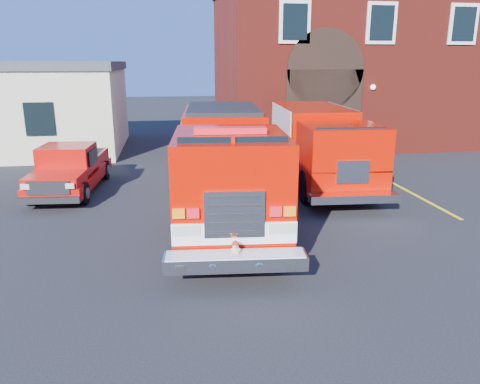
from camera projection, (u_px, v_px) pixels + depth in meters
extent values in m
plane|color=black|center=(233.00, 226.00, 12.79)|extent=(100.00, 100.00, 0.00)
cube|color=yellow|center=(433.00, 204.00, 14.71)|extent=(0.12, 3.00, 0.01)
cube|color=yellow|center=(389.00, 181.00, 17.56)|extent=(0.12, 3.00, 0.01)
cube|color=yellow|center=(358.00, 164.00, 20.42)|extent=(0.12, 3.00, 0.01)
cube|color=maroon|center=(356.00, 68.00, 26.37)|extent=(15.00, 10.00, 8.00)
cube|color=black|center=(323.00, 114.00, 21.62)|extent=(3.60, 0.12, 4.00)
cylinder|color=black|center=(326.00, 69.00, 21.08)|extent=(3.60, 0.12, 3.60)
cube|color=black|center=(295.00, 22.00, 20.29)|extent=(1.40, 0.10, 1.80)
cube|color=black|center=(382.00, 23.00, 20.88)|extent=(1.40, 0.10, 1.80)
cube|color=black|center=(464.00, 24.00, 21.48)|extent=(1.40, 0.10, 1.80)
cube|color=beige|center=(18.00, 110.00, 23.29)|extent=(10.00, 8.00, 4.00)
cube|color=#3D3F42|center=(12.00, 66.00, 22.71)|extent=(10.20, 8.20, 0.40)
cube|color=black|center=(39.00, 119.00, 19.75)|extent=(1.20, 0.10, 1.40)
cylinder|color=black|center=(183.00, 235.00, 10.61)|extent=(0.44, 1.13, 1.10)
cylinder|color=black|center=(279.00, 233.00, 10.75)|extent=(0.44, 1.13, 1.10)
cube|color=#BE0D00|center=(226.00, 185.00, 13.67)|extent=(3.27, 9.17, 0.90)
cube|color=#BE0D00|center=(223.00, 134.00, 15.57)|extent=(2.87, 4.60, 1.60)
cube|color=#BE0D00|center=(230.00, 167.00, 10.56)|extent=(2.77, 3.40, 1.50)
cube|color=black|center=(233.00, 161.00, 9.26)|extent=(2.20, 0.27, 0.94)
cube|color=red|center=(230.00, 130.00, 10.34)|extent=(1.62, 0.48, 0.14)
cube|color=white|center=(235.00, 234.00, 9.28)|extent=(2.49, 0.28, 0.44)
cube|color=silver|center=(235.00, 215.00, 9.16)|extent=(1.20, 0.16, 0.94)
cube|color=silver|center=(235.00, 261.00, 9.14)|extent=(2.83, 0.79, 0.28)
cube|color=#B7B7BF|center=(185.00, 135.00, 15.49)|extent=(0.35, 3.59, 1.30)
cube|color=#B7B7BF|center=(260.00, 134.00, 15.65)|extent=(0.35, 3.59, 1.30)
sphere|color=#D6B18A|center=(235.00, 250.00, 9.08)|extent=(0.17, 0.17, 0.16)
sphere|color=#D6B18A|center=(235.00, 245.00, 9.04)|extent=(0.14, 0.14, 0.13)
sphere|color=#D6B18A|center=(233.00, 243.00, 9.04)|extent=(0.05, 0.05, 0.05)
sphere|color=#D6B18A|center=(238.00, 243.00, 9.04)|extent=(0.05, 0.05, 0.05)
ellipsoid|color=red|center=(235.00, 243.00, 9.03)|extent=(0.14, 0.14, 0.07)
cylinder|color=red|center=(235.00, 244.00, 9.03)|extent=(0.16, 0.16, 0.01)
cylinder|color=black|center=(32.00, 194.00, 14.55)|extent=(0.31, 0.73, 0.71)
cylinder|color=black|center=(83.00, 193.00, 14.66)|extent=(0.31, 0.73, 0.71)
cube|color=#AA0B06|center=(72.00, 177.00, 16.15)|extent=(2.18, 5.03, 0.40)
cube|color=#AA0B06|center=(55.00, 179.00, 14.38)|extent=(1.74, 1.47, 0.31)
cube|color=#AA0B06|center=(67.00, 158.00, 15.70)|extent=(1.77, 1.73, 0.89)
cube|color=#AA0B06|center=(81.00, 159.00, 17.42)|extent=(1.79, 2.00, 0.49)
cube|color=black|center=(49.00, 200.00, 13.75)|extent=(1.82, 0.27, 0.20)
cylinder|color=black|center=(307.00, 186.00, 14.78)|extent=(0.41, 1.08, 1.06)
cylinder|color=black|center=(372.00, 185.00, 14.96)|extent=(0.41, 1.08, 1.06)
cube|color=#BE0D00|center=(319.00, 160.00, 17.39)|extent=(2.92, 7.87, 0.87)
cube|color=#BE0D00|center=(311.00, 125.00, 18.48)|extent=(2.73, 4.98, 1.45)
cube|color=#BE0D00|center=(342.00, 145.00, 14.52)|extent=(2.56, 2.47, 1.26)
cube|color=#B7B7BF|center=(280.00, 128.00, 18.40)|extent=(0.31, 4.05, 1.64)
cube|color=#B7B7BF|center=(341.00, 127.00, 18.61)|extent=(0.31, 4.05, 1.64)
cube|color=silver|center=(354.00, 198.00, 13.53)|extent=(2.63, 0.61, 0.24)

